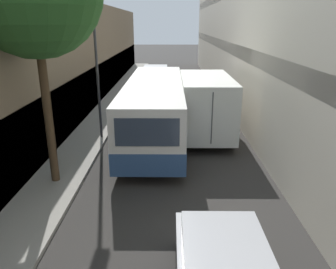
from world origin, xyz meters
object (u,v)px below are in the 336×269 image
(box_truck, at_px, (204,101))
(street_lamp, at_px, (94,28))
(bus, at_px, (155,108))
(panel_van, at_px, (155,78))

(box_truck, xyz_separation_m, street_lamp, (-5.08, -1.29, 3.60))
(bus, distance_m, panel_van, 11.54)
(bus, height_order, panel_van, bus)
(panel_van, relative_size, street_lamp, 0.61)
(bus, bearing_deg, street_lamp, -172.58)
(bus, bearing_deg, box_truck, 21.02)
(box_truck, relative_size, street_lamp, 0.99)
(box_truck, bearing_deg, street_lamp, -165.78)
(box_truck, distance_m, street_lamp, 6.36)
(box_truck, relative_size, panel_van, 1.63)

